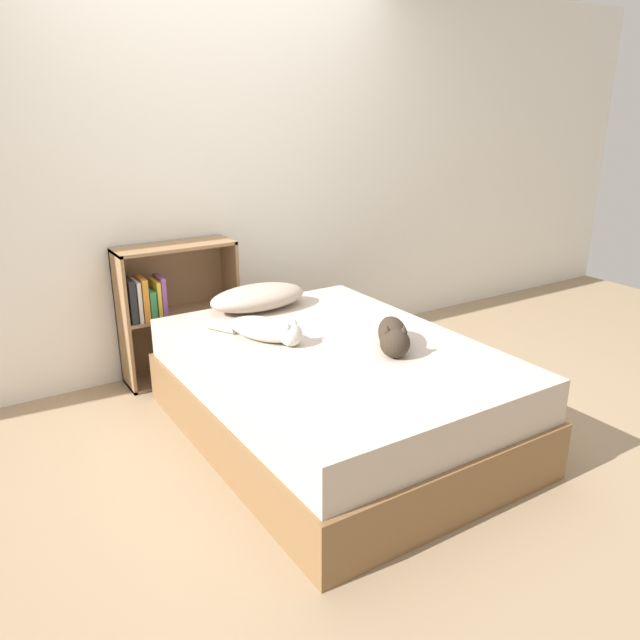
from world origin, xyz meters
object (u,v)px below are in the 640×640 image
object	(u,v)px
cat_dark	(393,336)
bookshelf	(171,309)
bed	(334,391)
pillow	(258,297)
cat_light	(265,330)

from	to	relation	value
cat_dark	bookshelf	size ratio (longest dim) A/B	0.54
bed	pillow	xyz separation A→B (m)	(-0.05, 0.75, 0.33)
bed	cat_light	bearing A→B (deg)	134.88
bed	cat_light	distance (m)	0.49
cat_dark	pillow	bearing A→B (deg)	-129.66
pillow	bookshelf	world-z (taller)	bookshelf
bed	cat_dark	distance (m)	0.44
bookshelf	cat_light	bearing A→B (deg)	-78.83
bed	cat_light	world-z (taller)	cat_light
bed	pillow	bearing A→B (deg)	93.87
cat_light	bookshelf	world-z (taller)	bookshelf
bed	bookshelf	bearing A→B (deg)	110.47
pillow	cat_light	size ratio (longest dim) A/B	1.11
bed	bookshelf	size ratio (longest dim) A/B	2.17
cat_light	bed	bearing A→B (deg)	16.82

